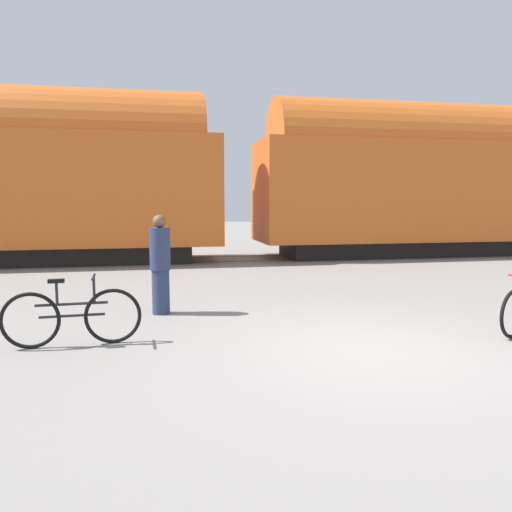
{
  "coord_description": "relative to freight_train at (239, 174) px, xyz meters",
  "views": [
    {
      "loc": [
        -2.67,
        -5.75,
        1.9
      ],
      "look_at": [
        -1.24,
        1.38,
        1.1
      ],
      "focal_mm": 35.0,
      "sensor_mm": 36.0,
      "label": 1
    }
  ],
  "objects": [
    {
      "name": "bicycle_black",
      "position": [
        -3.78,
        -9.44,
        -2.38
      ],
      "size": [
        1.77,
        0.46,
        0.93
      ],
      "color": "black",
      "rests_on": "ground_plane"
    },
    {
      "name": "ground_plane",
      "position": [
        0.0,
        -10.44,
        -2.77
      ],
      "size": [
        80.0,
        80.0,
        0.0
      ],
      "primitive_type": "plane",
      "color": "gray"
    },
    {
      "name": "rail_far",
      "position": [
        0.0,
        0.72,
        -2.77
      ],
      "size": [
        63.6,
        0.07,
        0.01
      ],
      "primitive_type": "cube",
      "color": "#4C4238",
      "rests_on": "ground_plane"
    },
    {
      "name": "freight_train",
      "position": [
        0.0,
        0.0,
        0.0
      ],
      "size": [
        51.6,
        2.95,
        5.28
      ],
      "color": "black",
      "rests_on": "ground_plane"
    },
    {
      "name": "person_in_navy",
      "position": [
        -2.62,
        -7.73,
        -1.93
      ],
      "size": [
        0.35,
        0.35,
        1.68
      ],
      "rotation": [
        0.0,
        0.0,
        5.61
      ],
      "color": "#283351",
      "rests_on": "ground_plane"
    },
    {
      "name": "rail_near",
      "position": [
        0.0,
        -0.72,
        -2.77
      ],
      "size": [
        63.6,
        0.07,
        0.01
      ],
      "primitive_type": "cube",
      "color": "#4C4238",
      "rests_on": "ground_plane"
    }
  ]
}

